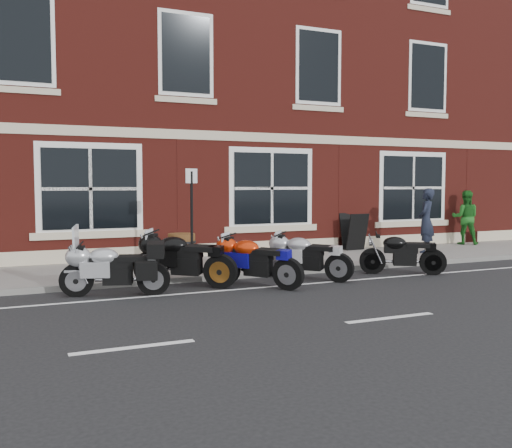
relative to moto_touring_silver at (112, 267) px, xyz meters
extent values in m
plane|color=black|center=(3.67, -0.55, -0.54)|extent=(80.00, 80.00, 0.00)
cube|color=slate|center=(3.67, 2.45, -0.48)|extent=(30.00, 3.00, 0.12)
cube|color=slate|center=(3.67, 0.87, -0.48)|extent=(30.00, 0.16, 0.12)
cube|color=maroon|center=(3.67, 9.95, 5.46)|extent=(24.00, 12.00, 12.00)
cylinder|color=black|center=(-0.61, 0.19, -0.23)|extent=(0.63, 0.31, 0.62)
cylinder|color=black|center=(0.73, -0.23, -0.23)|extent=(0.63, 0.31, 0.62)
cube|color=black|center=(0.01, 0.00, 0.10)|extent=(0.81, 0.45, 0.21)
ellipsoid|color=#A2A3A7|center=(-0.12, 0.04, 0.21)|extent=(0.62, 0.50, 0.31)
cube|color=black|center=(0.38, -0.12, 0.18)|extent=(0.59, 0.40, 0.10)
cube|color=silver|center=(-0.59, 0.19, 0.57)|extent=(0.16, 0.40, 0.44)
cylinder|color=black|center=(2.44, 0.39, -0.22)|extent=(0.48, 0.61, 0.65)
cylinder|color=black|center=(3.29, -0.82, -0.22)|extent=(0.48, 0.61, 0.65)
cube|color=black|center=(2.84, -0.17, 0.13)|extent=(0.67, 0.80, 0.22)
ellipsoid|color=#B72607|center=(2.75, -0.05, 0.25)|extent=(0.63, 0.68, 0.33)
cube|color=black|center=(3.07, -0.51, 0.21)|extent=(0.54, 0.61, 0.10)
cylinder|color=black|center=(0.95, 0.95, -0.19)|extent=(0.62, 0.57, 0.70)
cylinder|color=black|center=(2.14, -0.09, -0.19)|extent=(0.62, 0.57, 0.70)
cube|color=black|center=(1.50, 0.46, 0.18)|extent=(0.83, 0.77, 0.24)
ellipsoid|color=black|center=(1.38, 0.57, 0.31)|extent=(0.72, 0.70, 0.35)
cube|color=black|center=(1.83, 0.18, 0.26)|extent=(0.64, 0.61, 0.11)
cylinder|color=black|center=(3.78, 0.66, -0.23)|extent=(0.50, 0.57, 0.63)
cylinder|color=black|center=(4.70, -0.44, -0.23)|extent=(0.50, 0.57, 0.63)
cube|color=black|center=(4.21, 0.15, 0.11)|extent=(0.69, 0.76, 0.22)
ellipsoid|color=#99999D|center=(4.11, 0.26, 0.23)|extent=(0.63, 0.65, 0.32)
cube|color=black|center=(4.46, -0.16, 0.19)|extent=(0.54, 0.58, 0.10)
cylinder|color=black|center=(6.01, 0.25, -0.24)|extent=(0.58, 0.42, 0.60)
cylinder|color=black|center=(7.18, -0.46, -0.24)|extent=(0.58, 0.42, 0.60)
cube|color=black|center=(6.56, -0.08, 0.08)|extent=(0.76, 0.58, 0.21)
ellipsoid|color=black|center=(6.44, -0.01, 0.19)|extent=(0.63, 0.56, 0.30)
cube|color=black|center=(6.88, -0.28, 0.15)|extent=(0.57, 0.48, 0.09)
imported|color=black|center=(9.26, 2.23, 0.50)|extent=(0.80, 0.76, 1.85)
imported|color=#1B601C|center=(11.97, 3.52, 0.46)|extent=(1.09, 1.06, 1.76)
cylinder|color=#562816|center=(2.10, 2.58, -0.04)|extent=(0.66, 0.66, 0.77)
cylinder|color=black|center=(2.10, 2.58, -0.22)|extent=(0.70, 0.70, 0.06)
cylinder|color=black|center=(2.10, 2.58, 0.15)|extent=(0.70, 0.70, 0.06)
cylinder|color=black|center=(2.07, 1.65, 0.70)|extent=(0.06, 0.06, 2.26)
cube|color=silver|center=(2.07, 1.65, 1.73)|extent=(0.31, 0.14, 0.33)
camera|label=1|loc=(-1.78, -10.73, 1.54)|focal=40.00mm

